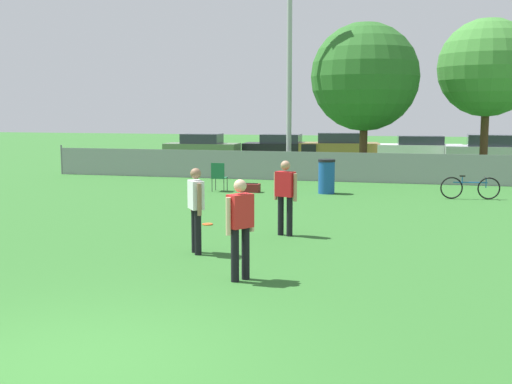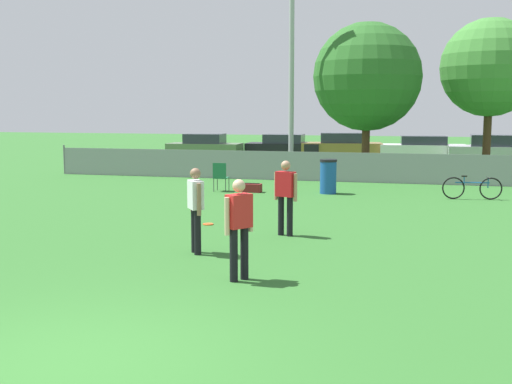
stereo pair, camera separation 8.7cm
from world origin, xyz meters
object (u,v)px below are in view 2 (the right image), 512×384
(parked_car_tan, at_px, (341,147))
(tree_far_right, at_px, (490,68))
(player_thrower_red, at_px, (239,223))
(frisbee_disc, at_px, (208,224))
(player_defender_red, at_px, (286,193))
(folding_chair_sideline, at_px, (221,175))
(parked_car_olive, at_px, (205,147))
(trash_bin, at_px, (328,176))
(parked_car_silver, at_px, (494,151))
(bicycle_sideline, at_px, (472,188))
(parked_car_white, at_px, (423,148))
(gear_bag_sideline, at_px, (252,188))
(parked_car_dark, at_px, (284,147))
(tree_near_pole, at_px, (367,77))
(light_pole, at_px, (292,41))
(player_receiver_white, at_px, (196,205))

(parked_car_tan, bearing_deg, tree_far_right, -56.08)
(player_thrower_red, xyz_separation_m, frisbee_disc, (-2.09, 4.55, -0.92))
(player_defender_red, height_order, folding_chair_sideline, player_defender_red)
(folding_chair_sideline, xyz_separation_m, parked_car_olive, (-5.00, 12.75, 0.13))
(trash_bin, distance_m, parked_car_olive, 14.99)
(tree_far_right, distance_m, parked_car_tan, 10.58)
(player_thrower_red, bearing_deg, parked_car_silver, 20.02)
(bicycle_sideline, height_order, parked_car_white, parked_car_white)
(player_thrower_red, distance_m, parked_car_olive, 24.78)
(gear_bag_sideline, bearing_deg, parked_car_dark, 98.11)
(bicycle_sideline, bearing_deg, trash_bin, 169.21)
(tree_near_pole, relative_size, parked_car_olive, 1.53)
(gear_bag_sideline, xyz_separation_m, parked_car_tan, (1.06, 14.65, 0.55))
(frisbee_disc, bearing_deg, parked_car_silver, 66.81)
(light_pole, xyz_separation_m, player_receiver_white, (1.02, -13.76, -4.39))
(parked_car_tan, bearing_deg, frisbee_disc, -100.60)
(tree_near_pole, height_order, parked_car_white, tree_near_pole)
(gear_bag_sideline, height_order, parked_car_silver, parked_car_silver)
(tree_near_pole, distance_m, gear_bag_sideline, 7.84)
(frisbee_disc, height_order, trash_bin, trash_bin)
(parked_car_tan, relative_size, parked_car_white, 0.99)
(parked_car_tan, bearing_deg, trash_bin, -93.64)
(tree_far_right, distance_m, parked_car_dark, 12.61)
(trash_bin, bearing_deg, tree_near_pole, 83.49)
(player_receiver_white, height_order, parked_car_olive, player_receiver_white)
(parked_car_white, bearing_deg, parked_car_olive, -173.69)
(frisbee_disc, distance_m, gear_bag_sideline, 6.04)
(player_defender_red, relative_size, player_receiver_white, 1.00)
(trash_bin, bearing_deg, parked_car_dark, 107.79)
(tree_far_right, distance_m, parked_car_silver, 6.73)
(bicycle_sideline, xyz_separation_m, parked_car_tan, (-5.78, 14.60, 0.34))
(light_pole, distance_m, frisbee_disc, 12.07)
(parked_car_white, relative_size, parked_car_silver, 1.07)
(tree_near_pole, xyz_separation_m, parked_car_white, (2.23, 8.74, -3.31))
(player_receiver_white, height_order, gear_bag_sideline, player_receiver_white)
(player_defender_red, bearing_deg, frisbee_disc, 176.50)
(light_pole, relative_size, gear_bag_sideline, 14.87)
(parked_car_tan, bearing_deg, parked_car_dark, 177.18)
(player_thrower_red, xyz_separation_m, parked_car_white, (2.72, 25.40, -0.27))
(parked_car_dark, bearing_deg, light_pole, -78.18)
(trash_bin, bearing_deg, parked_car_silver, 63.85)
(parked_car_silver, bearing_deg, light_pole, -134.60)
(player_thrower_red, xyz_separation_m, parked_car_tan, (-1.57, 25.22, -0.24))
(tree_far_right, height_order, trash_bin, tree_far_right)
(folding_chair_sideline, distance_m, parked_car_silver, 16.33)
(frisbee_disc, bearing_deg, gear_bag_sideline, 95.21)
(parked_car_silver, bearing_deg, tree_far_right, -97.42)
(parked_car_tan, xyz_separation_m, parked_car_silver, (7.63, -1.65, 0.01))
(tree_near_pole, bearing_deg, parked_car_tan, 103.48)
(player_thrower_red, distance_m, frisbee_disc, 5.09)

